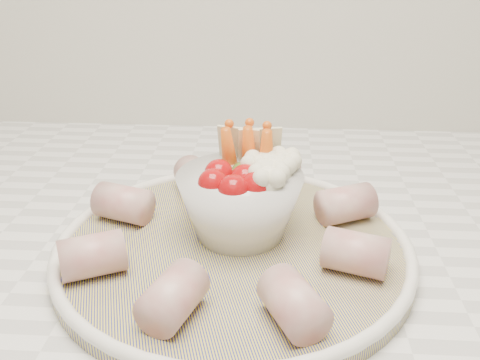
{
  "coord_description": "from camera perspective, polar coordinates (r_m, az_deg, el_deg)",
  "views": [
    {
      "loc": [
        0.12,
        0.92,
        1.21
      ],
      "look_at": [
        0.09,
        1.39,
        0.99
      ],
      "focal_mm": 40.0,
      "sensor_mm": 36.0,
      "label": 1
    }
  ],
  "objects": [
    {
      "name": "cured_meat_rolls",
      "position": [
        0.51,
        -0.77,
        -4.96
      ],
      "size": [
        0.3,
        0.3,
        0.04
      ],
      "color": "#B05250",
      "rests_on": "serving_platter"
    },
    {
      "name": "serving_platter",
      "position": [
        0.53,
        -0.69,
        -7.18
      ],
      "size": [
        0.43,
        0.43,
        0.02
      ],
      "color": "navy",
      "rests_on": "kitchen_counter"
    },
    {
      "name": "veggie_bowl",
      "position": [
        0.52,
        0.36,
        -1.77
      ],
      "size": [
        0.12,
        0.12,
        0.11
      ],
      "color": "white",
      "rests_on": "serving_platter"
    }
  ]
}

